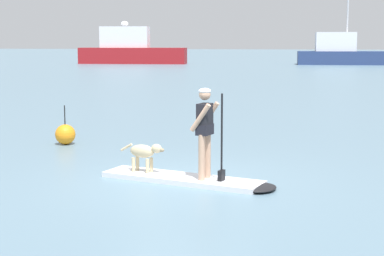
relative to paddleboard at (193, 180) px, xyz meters
name	(u,v)px	position (x,y,z in m)	size (l,w,h in m)	color
ground_plane	(182,181)	(-0.22, 0.06, -0.05)	(400.00, 400.00, 0.00)	slate
paddleboard	(193,180)	(0.00, 0.00, 0.00)	(3.56, 1.66, 0.10)	silver
person_paddler	(205,127)	(0.26, -0.07, 1.05)	(0.66, 0.57, 1.72)	tan
dog	(144,152)	(-1.03, 0.29, 0.45)	(0.98, 0.37, 0.59)	#CCB78C
moored_boat_outer	(130,50)	(-19.51, 60.31, 1.61)	(13.10, 3.67, 5.11)	maroon
moored_boat_starboard	(340,53)	(5.25, 62.20, 1.35)	(10.29, 3.83, 9.43)	navy
marker_buoy	(65,134)	(-4.11, 3.63, 0.22)	(0.53, 0.53, 1.03)	orange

